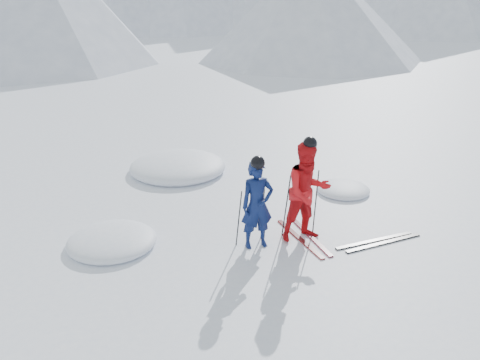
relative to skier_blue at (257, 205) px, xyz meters
name	(u,v)px	position (x,y,z in m)	size (l,w,h in m)	color
ground	(328,225)	(1.72, 0.16, -0.84)	(160.00, 160.00, 0.00)	white
skier_blue	(257,205)	(0.00, 0.00, 0.00)	(0.61, 0.40, 1.68)	#0C194A
skier_red	(307,192)	(0.99, -0.13, 0.13)	(0.94, 0.73, 1.94)	red
pole_blue_left	(239,219)	(-0.30, 0.15, -0.28)	(0.02, 0.02, 1.12)	black
pole_blue_right	(263,211)	(0.25, 0.25, -0.28)	(0.02, 0.02, 1.12)	black
pole_red_left	(286,205)	(0.69, 0.12, -0.19)	(0.02, 0.02, 1.29)	black
pole_red_right	(316,202)	(1.29, 0.02, -0.19)	(0.02, 0.02, 1.29)	black
ski_worn_left	(300,238)	(0.87, -0.13, -0.82)	(0.09, 1.70, 0.03)	black
ski_worn_right	(310,236)	(1.11, -0.13, -0.82)	(0.09, 1.70, 0.03)	black
ski_loose_a	(374,241)	(2.12, -0.81, -0.82)	(0.09, 1.70, 0.03)	black
ski_loose_b	(384,243)	(2.22, -0.96, -0.82)	(0.09, 1.70, 0.03)	black
snow_lumps	(181,185)	(-0.31, 3.50, -0.84)	(6.96, 5.38, 0.55)	white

